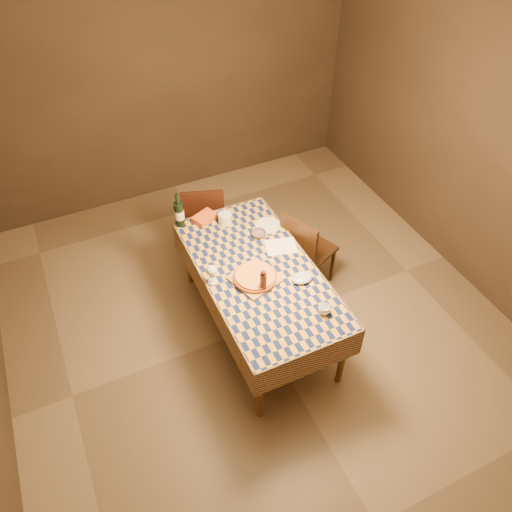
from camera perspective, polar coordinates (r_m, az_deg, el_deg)
name	(u,v)px	position (r m, az deg, el deg)	size (l,w,h in m)	color
room	(259,218)	(3.86, 0.32, 4.32)	(5.00, 5.10, 2.70)	brown
dining_table	(258,277)	(4.31, 0.28, -2.39)	(0.94, 1.84, 0.77)	brown
cutting_board	(255,279)	(4.18, -0.10, -2.60)	(0.35, 0.35, 0.02)	#A47B4D
pizza	(255,276)	(4.16, -0.10, -2.33)	(0.42, 0.42, 0.04)	#8E4017
pepper_mill	(263,282)	(4.02, 0.83, -2.96)	(0.07, 0.07, 0.23)	#481011
bowl	(259,234)	(4.57, 0.30, 2.53)	(0.14, 0.14, 0.04)	#59434B
wine_glass	(212,271)	(4.09, -5.11, -1.73)	(0.10, 0.10, 0.18)	silver
wine_bottle	(179,214)	(4.67, -8.77, 4.80)	(0.11, 0.11, 0.36)	black
deli_tub	(225,218)	(4.69, -3.56, 4.30)	(0.13, 0.13, 0.11)	silver
takeout_container	(205,218)	(4.76, -5.89, 4.38)	(0.21, 0.15, 0.05)	#C8501A
white_plate	(268,225)	(4.68, 1.38, 3.53)	(0.24, 0.24, 0.01)	silver
tumbler	(324,310)	(3.96, 7.82, -6.08)	(0.10, 0.10, 0.08)	white
flour_patch	(281,246)	(4.48, 2.88, 1.11)	(0.27, 0.21, 0.00)	white
flour_bag	(302,278)	(4.18, 5.29, -2.49)	(0.18, 0.14, 0.05)	#A9BBD8
chair_far	(204,217)	(5.20, -5.96, 4.49)	(0.53, 0.54, 0.93)	black
chair_right	(304,249)	(4.84, 5.56, 0.86)	(0.56, 0.55, 0.93)	black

